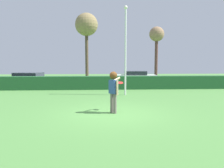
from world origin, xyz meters
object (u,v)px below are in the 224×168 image
lamppost (125,46)px  parked_car_white (135,76)px  oak_tree (86,26)px  frisbee (120,83)px  bare_elm_tree (157,37)px  parked_car_silver (29,79)px  person (114,87)px

lamppost → parked_car_white: bearing=76.0°
parked_car_white → oak_tree: bearing=144.9°
frisbee → parked_car_white: (2.75, 12.47, -0.56)m
bare_elm_tree → frisbee: bearing=-109.6°
parked_car_silver → bare_elm_tree: (13.17, 7.23, 4.51)m
person → oak_tree: oak_tree is taller
person → frisbee: size_ratio=6.41×
frisbee → bare_elm_tree: 18.54m
parked_car_silver → oak_tree: (4.75, 6.21, 5.58)m
bare_elm_tree → lamppost: bearing=-113.0°
lamppost → bare_elm_tree: 13.73m
person → frisbee: bearing=58.8°
lamppost → parked_car_silver: 9.80m
person → parked_car_white: 13.37m
oak_tree → parked_car_silver: bearing=-127.4°
person → frisbee: 0.64m
frisbee → bare_elm_tree: size_ratio=0.04×
parked_car_white → bare_elm_tree: bare_elm_tree is taller
parked_car_silver → parked_car_white: size_ratio=1.04×
parked_car_silver → bare_elm_tree: bearing=28.8°
frisbee → parked_car_silver: (-7.09, 9.83, -0.56)m
frisbee → oak_tree: (-2.34, 16.04, 5.02)m
bare_elm_tree → oak_tree: 8.55m
person → bare_elm_tree: bare_elm_tree is taller
lamppost → oak_tree: (-3.12, 11.49, 3.08)m
person → lamppost: lamppost is taller
person → oak_tree: bearing=96.9°
frisbee → lamppost: lamppost is taller
parked_car_silver → bare_elm_tree: size_ratio=0.70×
frisbee → parked_car_white: 12.78m
parked_car_white → person: bearing=-103.3°
lamppost → parked_car_white: lamppost is taller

